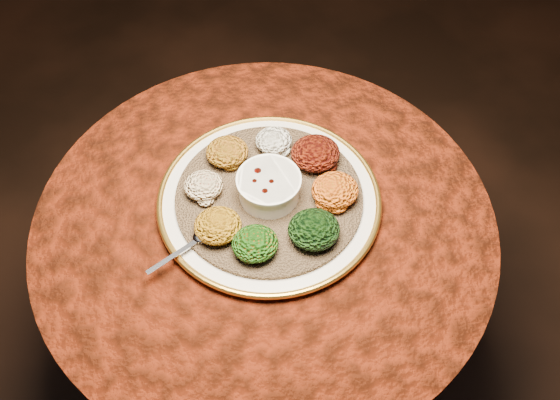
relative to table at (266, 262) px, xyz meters
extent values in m
plane|color=black|center=(0.00, 0.00, -0.55)|extent=(4.00, 4.00, 0.00)
cylinder|color=black|center=(0.00, 0.00, -0.53)|extent=(0.44, 0.44, 0.04)
cylinder|color=black|center=(0.00, 0.00, -0.21)|extent=(0.12, 0.12, 0.68)
cylinder|color=black|center=(0.00, 0.00, 0.15)|extent=(0.80, 0.80, 0.04)
cylinder|color=#4B1306|center=(0.00, 0.00, 0.00)|extent=(0.93, 0.93, 0.34)
cylinder|color=#4B1306|center=(0.00, 0.00, 0.17)|extent=(0.96, 0.96, 0.01)
cylinder|color=silver|center=(0.02, 0.03, 0.19)|extent=(0.49, 0.49, 0.02)
torus|color=gold|center=(0.02, 0.03, 0.20)|extent=(0.47, 0.47, 0.01)
cylinder|color=brown|center=(0.02, 0.03, 0.20)|extent=(0.51, 0.51, 0.01)
cylinder|color=white|center=(0.02, 0.03, 0.24)|extent=(0.12, 0.12, 0.06)
cylinder|color=white|center=(0.02, 0.03, 0.26)|extent=(0.13, 0.13, 0.01)
cylinder|color=#510704|center=(0.02, 0.03, 0.25)|extent=(0.10, 0.10, 0.01)
ellipsoid|color=silver|center=(-0.13, -0.04, 0.21)|extent=(0.04, 0.03, 0.01)
cube|color=silver|center=(-0.19, -0.07, 0.21)|extent=(0.11, 0.07, 0.00)
ellipsoid|color=white|center=(0.06, 0.16, 0.23)|extent=(0.08, 0.08, 0.04)
ellipsoid|color=black|center=(0.13, 0.10, 0.23)|extent=(0.11, 0.10, 0.05)
ellipsoid|color=#AC780E|center=(0.15, 0.00, 0.23)|extent=(0.10, 0.09, 0.05)
ellipsoid|color=black|center=(0.08, -0.08, 0.23)|extent=(0.10, 0.10, 0.05)
ellipsoid|color=#A83C0A|center=(-0.03, -0.09, 0.23)|extent=(0.09, 0.09, 0.04)
ellipsoid|color=#A06C0E|center=(-0.10, -0.03, 0.23)|extent=(0.09, 0.09, 0.05)
ellipsoid|color=maroon|center=(-0.11, 0.07, 0.23)|extent=(0.08, 0.08, 0.04)
ellipsoid|color=#9A5512|center=(-0.05, 0.15, 0.23)|extent=(0.09, 0.09, 0.04)
camera|label=1|loc=(-0.13, -0.73, 1.24)|focal=40.00mm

